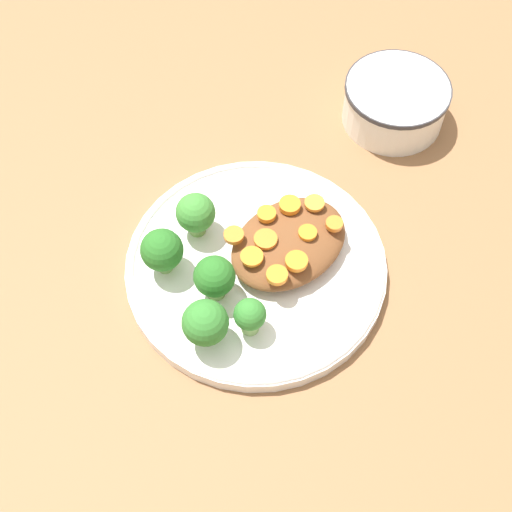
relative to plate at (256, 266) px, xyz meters
name	(u,v)px	position (x,y,z in m)	size (l,w,h in m)	color
ground_plane	(256,271)	(0.00, 0.00, -0.01)	(4.00, 4.00, 0.00)	#8C603D
plate	(256,266)	(0.00, 0.00, 0.00)	(0.28, 0.28, 0.02)	white
dip_bowl	(395,101)	(0.28, 0.06, 0.02)	(0.13, 0.13, 0.06)	white
stew_mound	(289,243)	(0.04, -0.01, 0.02)	(0.14, 0.10, 0.03)	brown
broccoli_floret_0	(205,323)	(-0.10, -0.04, 0.04)	(0.05, 0.05, 0.06)	#7FA85B
broccoli_floret_1	(162,251)	(-0.08, 0.06, 0.04)	(0.05, 0.05, 0.06)	#7FA85B
broccoli_floret_2	(211,274)	(-0.06, 0.00, 0.04)	(0.04, 0.04, 0.06)	#759E51
broccoli_floret_3	(196,214)	(-0.02, 0.07, 0.04)	(0.04, 0.04, 0.06)	#759E51
broccoli_floret_4	(250,316)	(-0.06, -0.05, 0.03)	(0.03, 0.03, 0.05)	#7FA85B
carrot_slice_0	(308,233)	(0.05, -0.02, 0.04)	(0.02, 0.02, 0.00)	orange
carrot_slice_1	(290,205)	(0.06, 0.02, 0.04)	(0.02, 0.02, 0.01)	orange
carrot_slice_2	(263,237)	(0.01, 0.00, 0.04)	(0.02, 0.02, 0.00)	orange
carrot_slice_3	(296,261)	(0.02, -0.04, 0.04)	(0.02, 0.02, 0.01)	orange
carrot_slice_4	(334,224)	(0.08, -0.03, 0.04)	(0.02, 0.02, 0.01)	orange
carrot_slice_5	(277,275)	(-0.01, -0.04, 0.04)	(0.02, 0.02, 0.01)	orange
carrot_slice_6	(267,214)	(0.03, 0.02, 0.04)	(0.02, 0.02, 0.01)	orange
carrot_slice_7	(317,205)	(0.08, 0.00, 0.04)	(0.02, 0.02, 0.00)	orange
carrot_slice_8	(252,257)	(-0.01, -0.01, 0.04)	(0.02, 0.02, 0.00)	orange
carrot_slice_9	(234,235)	(-0.01, 0.03, 0.04)	(0.02, 0.02, 0.01)	orange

